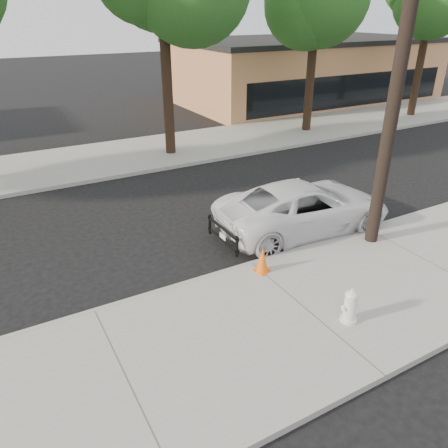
{
  "coord_description": "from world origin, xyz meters",
  "views": [
    {
      "loc": [
        -5.28,
        -10.1,
        5.95
      ],
      "look_at": [
        -0.36,
        -1.32,
        1.0
      ],
      "focal_mm": 35.0,
      "sensor_mm": 36.0,
      "label": 1
    }
  ],
  "objects_px": {
    "utility_pole": "(400,69)",
    "traffic_cone": "(262,260)",
    "fire_hydrant": "(350,307)",
    "police_cruiser": "(304,207)"
  },
  "relations": [
    {
      "from": "utility_pole",
      "to": "traffic_cone",
      "type": "bearing_deg",
      "value": 177.89
    },
    {
      "from": "traffic_cone",
      "to": "fire_hydrant",
      "type": "bearing_deg",
      "value": -78.63
    },
    {
      "from": "police_cruiser",
      "to": "fire_hydrant",
      "type": "relative_size",
      "value": 7.2
    },
    {
      "from": "police_cruiser",
      "to": "traffic_cone",
      "type": "distance_m",
      "value": 2.98
    },
    {
      "from": "utility_pole",
      "to": "fire_hydrant",
      "type": "height_order",
      "value": "utility_pole"
    },
    {
      "from": "police_cruiser",
      "to": "traffic_cone",
      "type": "bearing_deg",
      "value": 126.41
    },
    {
      "from": "utility_pole",
      "to": "police_cruiser",
      "type": "bearing_deg",
      "value": 122.13
    },
    {
      "from": "fire_hydrant",
      "to": "police_cruiser",
      "type": "bearing_deg",
      "value": 69.57
    },
    {
      "from": "utility_pole",
      "to": "police_cruiser",
      "type": "xyz_separation_m",
      "value": [
        -1.07,
        1.7,
        -3.97
      ]
    },
    {
      "from": "traffic_cone",
      "to": "police_cruiser",
      "type": "bearing_deg",
      "value": 32.01
    }
  ]
}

